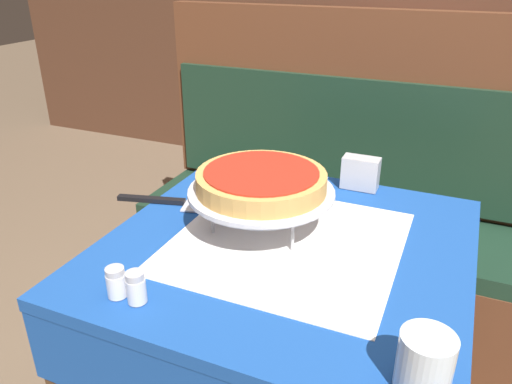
{
  "coord_description": "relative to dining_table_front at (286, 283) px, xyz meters",
  "views": [
    {
      "loc": [
        0.32,
        -0.92,
        1.33
      ],
      "look_at": [
        -0.08,
        -0.0,
        0.85
      ],
      "focal_mm": 35.0,
      "sensor_mm": 36.0,
      "label": 1
    }
  ],
  "objects": [
    {
      "name": "dining_table_front",
      "position": [
        0.0,
        0.0,
        0.0
      ],
      "size": [
        0.8,
        0.8,
        0.74
      ],
      "color": "#194799",
      "rests_on": "ground_plane"
    },
    {
      "name": "dining_table_rear",
      "position": [
        -0.02,
        1.71,
        0.0
      ],
      "size": [
        0.75,
        0.75,
        0.73
      ],
      "color": "red",
      "rests_on": "ground_plane"
    },
    {
      "name": "booth_bench",
      "position": [
        -0.05,
        0.75,
        -0.29
      ],
      "size": [
        1.54,
        0.46,
        1.17
      ],
      "color": "brown",
      "rests_on": "ground_plane"
    },
    {
      "name": "pizza_pan_stand",
      "position": [
        -0.08,
        0.03,
        0.21
      ],
      "size": [
        0.34,
        0.34,
        0.1
      ],
      "color": "#ADADB2",
      "rests_on": "dining_table_front"
    },
    {
      "name": "deep_dish_pizza",
      "position": [
        -0.08,
        0.03,
        0.24
      ],
      "size": [
        0.3,
        0.3,
        0.05
      ],
      "color": "tan",
      "rests_on": "pizza_pan_stand"
    },
    {
      "name": "pizza_server",
      "position": [
        -0.33,
        0.07,
        0.12
      ],
      "size": [
        0.29,
        0.13,
        0.01
      ],
      "color": "#BCBCC1",
      "rests_on": "dining_table_front"
    },
    {
      "name": "water_glass_near",
      "position": [
        0.33,
        -0.32,
        0.16
      ],
      "size": [
        0.08,
        0.08,
        0.09
      ],
      "color": "silver",
      "rests_on": "dining_table_front"
    },
    {
      "name": "salt_shaker",
      "position": [
        -0.23,
        -0.32,
        0.15
      ],
      "size": [
        0.04,
        0.04,
        0.06
      ],
      "color": "silver",
      "rests_on": "dining_table_front"
    },
    {
      "name": "pepper_shaker",
      "position": [
        -0.18,
        -0.32,
        0.15
      ],
      "size": [
        0.04,
        0.04,
        0.06
      ],
      "color": "silver",
      "rests_on": "dining_table_front"
    },
    {
      "name": "napkin_holder",
      "position": [
        0.08,
        0.35,
        0.16
      ],
      "size": [
        0.1,
        0.05,
        0.09
      ],
      "color": "#B2B2B7",
      "rests_on": "dining_table_front"
    },
    {
      "name": "condiment_caddy",
      "position": [
        -0.08,
        1.8,
        0.15
      ],
      "size": [
        0.14,
        0.14,
        0.17
      ],
      "color": "black",
      "rests_on": "dining_table_rear"
    }
  ]
}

